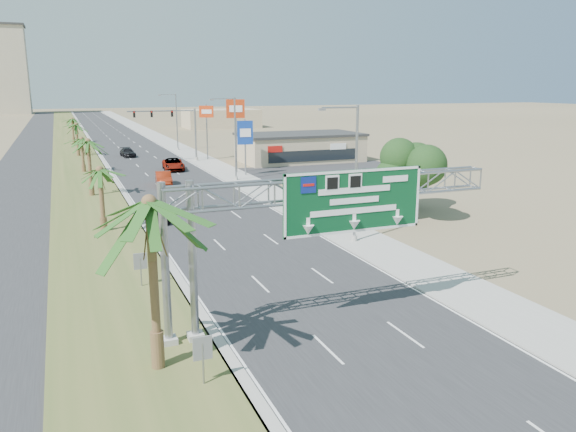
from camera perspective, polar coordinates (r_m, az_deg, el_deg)
The scene contains 30 objects.
ground at distance 21.33m, azimuth 18.09°, elevation -19.67°, with size 600.00×600.00×0.00m, color #8C7A59.
road at distance 124.50m, azimuth -16.52°, elevation 7.33°, with size 12.00×300.00×0.02m, color #28282B.
sidewalk_right at distance 125.61m, azimuth -12.63°, elevation 7.61°, with size 4.00×300.00×0.10m, color #9E9B93.
median_grass at distance 123.92m, azimuth -21.15°, elevation 6.99°, with size 7.00×300.00×0.12m, color #485726.
opposing_road at distance 124.00m, azimuth -24.39°, elevation 6.68°, with size 8.00×300.00×0.02m, color #28282B.
sign_gantry at distance 26.35m, azimuth 3.31°, elevation 1.55°, with size 16.75×1.24×7.50m.
palm_near at distance 22.03m, azimuth -13.91°, elevation 1.21°, with size 5.70×5.70×8.35m.
palm_row_b at distance 45.91m, azimuth -18.59°, elevation 4.36°, with size 3.99×3.99×5.95m.
palm_row_c at distance 61.70m, azimuth -19.67°, elevation 7.06°, with size 3.99×3.99×6.75m.
palm_row_d at distance 79.73m, azimuth -20.25°, elevation 7.31°, with size 3.99×3.99×5.45m.
palm_row_e at distance 98.62m, azimuth -20.73°, elevation 8.62°, with size 3.99×3.99×6.15m.
palm_row_f at distance 123.59m, azimuth -21.09°, elevation 9.15°, with size 3.99×3.99×5.75m.
streetlight_near at distance 40.92m, azimuth 6.65°, elevation 3.68°, with size 3.27×0.44×10.00m.
streetlight_mid at distance 68.54m, azimuth -5.52°, elevation 7.47°, with size 3.27×0.44×10.00m.
streetlight_far at distance 103.45m, azimuth -11.33°, elevation 9.15°, with size 3.27×0.44×10.00m.
signal_mast at distance 87.34m, azimuth -10.69°, elevation 8.60°, with size 10.28×0.71×8.00m.
store_building at distance 86.92m, azimuth 1.21°, elevation 6.92°, with size 18.00×10.00×4.00m, color tan.
oak_near at distance 48.32m, azimuth 12.43°, elevation 4.69°, with size 4.50×4.50×6.80m.
oak_far at distance 53.37m, azimuth 12.64°, elevation 4.68°, with size 3.50×3.50×5.60m.
median_signback_a at distance 22.18m, azimuth -8.66°, elevation -13.48°, with size 0.75×0.08×2.08m.
median_signback_b at distance 33.10m, azimuth -14.76°, elevation -4.71°, with size 0.75×0.08×2.08m.
tower_distant at distance 264.20m, azimuth -27.13°, elevation 13.02°, with size 20.00×16.00×35.00m, color tan.
building_distant_right at distance 159.32m, azimuth -6.80°, elevation 9.81°, with size 20.00×12.00×5.00m, color tan.
car_left_lane at distance 49.02m, azimuth -13.24°, elevation 0.23°, with size 1.69×4.19×1.43m, color black.
car_mid_lane at distance 66.87m, azimuth -12.53°, elevation 3.72°, with size 1.71×4.90×1.62m, color maroon.
car_right_lane at distance 78.85m, azimuth -11.58°, elevation 5.15°, with size 2.70×5.86×1.63m, color gray.
car_far at distance 95.90m, azimuth -15.98°, elevation 6.21°, with size 1.95×4.80×1.39m, color black.
pole_sign_red_near at distance 74.73m, azimuth -5.35°, elevation 10.31°, with size 2.38×1.01×9.83m.
pole_sign_blue at distance 72.26m, azimuth -4.38°, elevation 8.24°, with size 2.02×0.60×7.23m.
pole_sign_red_far at distance 89.05m, azimuth -8.29°, elevation 10.01°, with size 2.14×1.16×8.56m.
Camera 1 is at (-12.16, -13.38, 11.31)m, focal length 35.00 mm.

